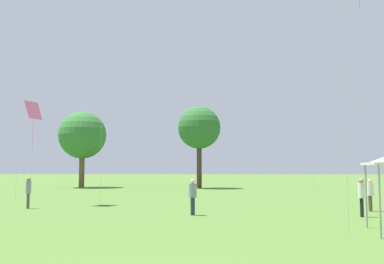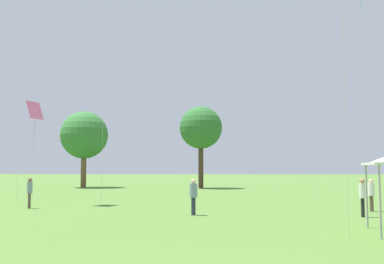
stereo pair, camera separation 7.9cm
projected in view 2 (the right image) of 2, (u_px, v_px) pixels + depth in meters
name	position (u px, v px, depth m)	size (l,w,h in m)	color
person_standing_0	(30.00, 190.00, 24.38)	(0.32, 0.32, 1.67)	brown
person_standing_1	(362.00, 193.00, 20.17)	(0.32, 0.32, 1.72)	black
person_standing_2	(193.00, 194.00, 20.95)	(0.45, 0.45, 1.68)	#282D42
person_standing_4	(371.00, 192.00, 22.74)	(0.47, 0.47, 1.63)	brown
kite_1	(35.00, 112.00, 29.92)	(0.84, 1.35, 6.63)	pink
distant_tree_0	(201.00, 128.00, 49.08)	(4.66, 4.66, 8.94)	#473323
distant_tree_1	(84.00, 135.00, 50.81)	(5.35, 5.35, 8.60)	brown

